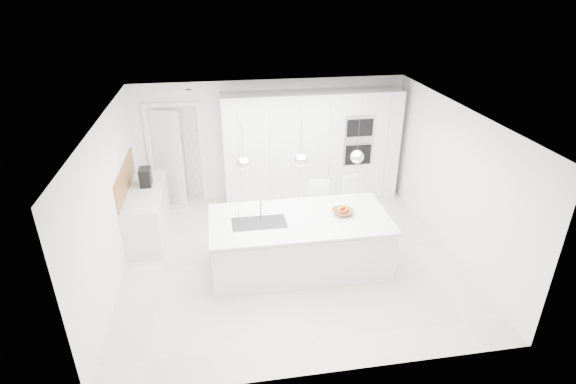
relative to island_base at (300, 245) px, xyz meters
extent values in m
plane|color=beige|center=(-0.10, 0.30, -0.43)|extent=(5.50, 5.50, 0.00)
plane|color=white|center=(-0.10, 2.80, 0.82)|extent=(5.50, 0.00, 5.50)
plane|color=white|center=(-2.85, 0.30, 0.82)|extent=(0.00, 5.00, 5.00)
plane|color=white|center=(-0.10, 0.30, 2.07)|extent=(5.50, 5.50, 0.00)
cube|color=white|center=(0.70, 2.50, 0.72)|extent=(3.60, 0.60, 2.30)
cube|color=white|center=(-2.30, 2.72, 0.57)|extent=(0.76, 0.38, 2.00)
cube|color=white|center=(-2.55, 1.50, 0.00)|extent=(0.60, 1.80, 0.86)
cube|color=white|center=(-2.55, 1.50, 0.45)|extent=(0.62, 1.82, 0.04)
cube|color=#966031|center=(-2.84, 1.50, 0.72)|extent=(0.02, 1.80, 0.50)
cube|color=white|center=(0.00, 0.00, 0.00)|extent=(2.80, 1.20, 0.86)
cube|color=white|center=(0.00, 0.05, 0.45)|extent=(2.84, 1.40, 0.04)
cylinder|color=white|center=(-0.60, 0.20, 0.62)|extent=(0.02, 0.02, 0.30)
sphere|color=white|center=(-0.85, 0.00, 1.47)|extent=(0.20, 0.20, 0.20)
sphere|color=white|center=(0.00, 0.00, 1.47)|extent=(0.20, 0.20, 0.20)
sphere|color=white|center=(0.85, 0.00, 1.47)|extent=(0.20, 0.20, 0.20)
imported|color=#966031|center=(0.70, 0.06, 0.51)|extent=(0.40, 0.40, 0.08)
cube|color=black|center=(-2.53, 1.70, 0.63)|extent=(0.20, 0.31, 0.33)
sphere|color=#B50002|center=(0.69, 0.09, 0.54)|extent=(0.09, 0.09, 0.09)
sphere|color=#B50002|center=(0.68, 0.10, 0.54)|extent=(0.08, 0.08, 0.08)
sphere|color=#B50002|center=(0.76, 0.09, 0.54)|extent=(0.07, 0.07, 0.07)
sphere|color=#B50002|center=(0.74, 0.10, 0.54)|extent=(0.07, 0.07, 0.07)
torus|color=yellow|center=(0.70, 0.05, 0.58)|extent=(0.21, 0.16, 0.19)
camera|label=1|loc=(-1.17, -6.01, 3.93)|focal=28.00mm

